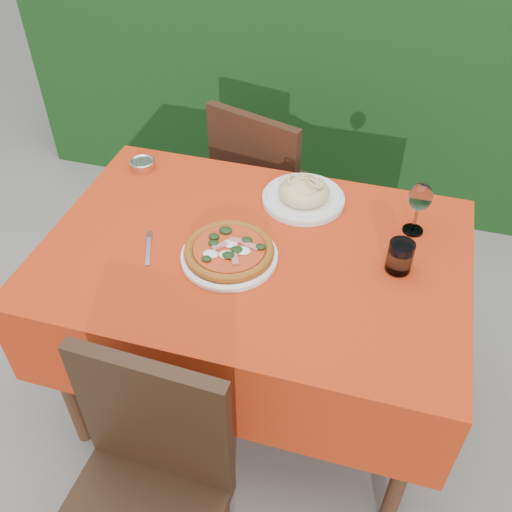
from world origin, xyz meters
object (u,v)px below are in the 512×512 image
(fork, at_px, (148,251))
(steel_ramekin, at_px, (143,165))
(chair_far, at_px, (266,188))
(water_glass, at_px, (400,258))
(chair_near, at_px, (144,487))
(pizza_plate, at_px, (229,252))
(pasta_plate, at_px, (304,194))
(wine_glass, at_px, (420,199))

(fork, height_order, steel_ramekin, steel_ramekin)
(chair_far, distance_m, water_glass, 0.88)
(chair_far, distance_m, fork, 0.80)
(chair_near, relative_size, pizza_plate, 2.58)
(pizza_plate, bearing_deg, fork, -170.72)
(pasta_plate, height_order, fork, pasta_plate)
(steel_ramekin, bearing_deg, chair_far, 43.59)
(pizza_plate, height_order, pasta_plate, pasta_plate)
(chair_near, distance_m, steel_ramekin, 1.08)
(pizza_plate, relative_size, pasta_plate, 1.26)
(chair_far, height_order, pasta_plate, chair_far)
(water_glass, bearing_deg, chair_near, -126.31)
(wine_glass, bearing_deg, pizza_plate, -151.26)
(chair_near, bearing_deg, pizza_plate, 89.08)
(chair_near, relative_size, pasta_plate, 3.23)
(chair_near, relative_size, water_glass, 9.09)
(pizza_plate, xyz_separation_m, pasta_plate, (0.15, 0.33, 0.00))
(pizza_plate, height_order, fork, pizza_plate)
(pasta_plate, bearing_deg, fork, -136.05)
(water_glass, bearing_deg, steel_ramekin, 163.28)
(pizza_plate, distance_m, wine_glass, 0.58)
(fork, bearing_deg, pizza_plate, -12.79)
(chair_near, height_order, pasta_plate, chair_near)
(chair_far, relative_size, fork, 5.20)
(water_glass, height_order, fork, water_glass)
(chair_near, bearing_deg, wine_glass, 60.78)
(chair_far, xyz_separation_m, steel_ramekin, (-0.36, -0.34, 0.26))
(chair_near, distance_m, pasta_plate, 0.99)
(pizza_plate, xyz_separation_m, steel_ramekin, (-0.44, 0.37, -0.01))
(pasta_plate, xyz_separation_m, steel_ramekin, (-0.59, 0.03, -0.01))
(chair_far, height_order, steel_ramekin, chair_far)
(chair_near, relative_size, steel_ramekin, 11.03)
(pasta_plate, relative_size, steel_ramekin, 3.41)
(chair_far, distance_m, steel_ramekin, 0.56)
(water_glass, height_order, wine_glass, wine_glass)
(chair_far, distance_m, wine_glass, 0.82)
(wine_glass, distance_m, steel_ramekin, 0.96)
(water_glass, distance_m, fork, 0.73)
(chair_near, xyz_separation_m, water_glass, (0.51, 0.69, 0.29))
(pizza_plate, relative_size, steel_ramekin, 4.28)
(pasta_plate, distance_m, steel_ramekin, 0.59)
(steel_ramekin, bearing_deg, water_glass, -16.72)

